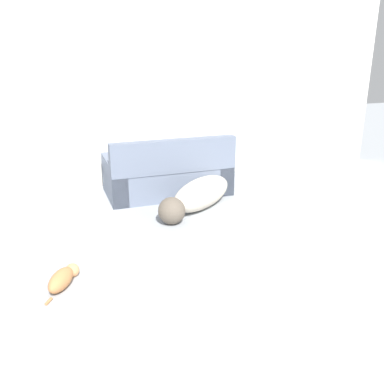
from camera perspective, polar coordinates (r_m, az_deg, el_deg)
ground_plane at (r=2.98m, az=12.47°, el=-21.01°), size 20.00×20.00×0.00m
wall_back at (r=6.09m, az=-6.83°, el=13.19°), size 7.64×0.06×2.58m
couch at (r=5.69m, az=-3.24°, el=2.26°), size 1.61×0.85×0.80m
dog at (r=5.13m, az=0.73°, el=-0.50°), size 1.35×1.06×0.37m
cat at (r=3.75m, az=-16.82°, el=-10.94°), size 0.33×0.47×0.16m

